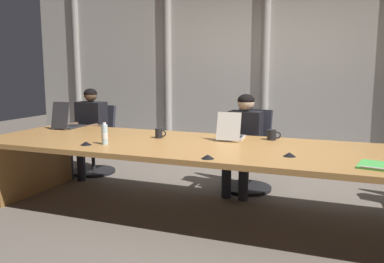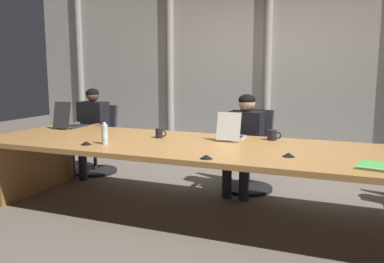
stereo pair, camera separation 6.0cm
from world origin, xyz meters
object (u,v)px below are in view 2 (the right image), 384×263
at_px(person_left_mid, 244,137).
at_px(laptop_left_mid, 231,134).
at_px(office_chair_left_end, 97,147).
at_px(conference_mic_right_side, 86,143).
at_px(conference_mic_left_side, 206,157).
at_px(water_bottle_secondary, 105,134).
at_px(spiral_notepad, 373,166).
at_px(person_left_end, 90,126).
at_px(coffee_mug_far, 272,135).
at_px(coffee_mug_near, 159,133).
at_px(office_chair_left_mid, 250,160).
at_px(conference_mic_middle, 288,155).
at_px(laptop_left_end, 69,123).

bearing_deg(person_left_mid, laptop_left_mid, 2.32).
xyz_separation_m(office_chair_left_end, conference_mic_right_side, (0.94, -1.49, 0.38)).
bearing_deg(conference_mic_left_side, laptop_left_mid, 94.15).
distance_m(water_bottle_secondary, conference_mic_left_side, 1.18).
xyz_separation_m(laptop_left_mid, office_chair_left_end, (-2.17, 0.67, -0.42)).
height_order(laptop_left_mid, spiral_notepad, laptop_left_mid).
xyz_separation_m(conference_mic_left_side, spiral_notepad, (1.27, 0.21, -0.01)).
height_order(person_left_end, coffee_mug_far, person_left_end).
bearing_deg(spiral_notepad, conference_mic_right_side, -168.08).
relative_size(office_chair_left_end, spiral_notepad, 2.78).
relative_size(conference_mic_right_side, spiral_notepad, 0.32).
distance_m(person_left_end, spiral_notepad, 3.74).
height_order(laptop_left_mid, conference_mic_left_side, laptop_left_mid).
distance_m(laptop_left_mid, conference_mic_right_side, 1.49).
xyz_separation_m(office_chair_left_end, coffee_mug_near, (1.43, -0.87, 0.41)).
xyz_separation_m(laptop_left_mid, conference_mic_left_side, (0.07, -0.97, -0.04)).
bearing_deg(office_chair_left_end, office_chair_left_mid, 94.68).
relative_size(office_chair_left_mid, conference_mic_left_side, 8.77).
distance_m(conference_mic_right_side, spiral_notepad, 2.58).
relative_size(office_chair_left_end, water_bottle_secondary, 4.37).
relative_size(person_left_end, conference_mic_middle, 10.84).
height_order(water_bottle_secondary, coffee_mug_far, water_bottle_secondary).
bearing_deg(person_left_end, person_left_mid, 92.20).
distance_m(laptop_left_mid, spiral_notepad, 1.54).
bearing_deg(conference_mic_right_side, conference_mic_left_side, -6.28).
bearing_deg(laptop_left_mid, coffee_mug_far, -78.27).
bearing_deg(office_chair_left_mid, office_chair_left_end, -81.16).
bearing_deg(office_chair_left_end, spiral_notepad, 72.52).
xyz_separation_m(office_chair_left_end, conference_mic_middle, (2.86, -1.30, 0.38)).
bearing_deg(person_left_end, coffee_mug_far, 83.58).
distance_m(laptop_left_mid, office_chair_left_mid, 0.79).
distance_m(office_chair_left_end, conference_mic_middle, 3.17).
relative_size(office_chair_left_mid, coffee_mug_far, 6.65).
distance_m(person_left_end, coffee_mug_near, 1.60).
distance_m(office_chair_left_end, coffee_mug_far, 2.67).
bearing_deg(person_left_end, office_chair_left_end, -177.47).
xyz_separation_m(person_left_end, coffee_mug_near, (1.43, -0.71, 0.10)).
height_order(conference_mic_left_side, conference_mic_middle, same).
bearing_deg(water_bottle_secondary, person_left_end, 131.37).
xyz_separation_m(person_left_mid, coffee_mug_far, (0.40, -0.39, 0.11)).
distance_m(person_left_mid, conference_mic_right_side, 1.82).
height_order(person_left_mid, conference_mic_right_side, person_left_mid).
bearing_deg(spiral_notepad, coffee_mug_near, 175.52).
xyz_separation_m(person_left_end, coffee_mug_far, (2.58, -0.39, 0.10)).
bearing_deg(spiral_notepad, office_chair_left_mid, 142.84).
bearing_deg(laptop_left_end, coffee_mug_far, -90.98).
xyz_separation_m(coffee_mug_near, coffee_mug_far, (1.15, 0.32, 0.00)).
xyz_separation_m(office_chair_left_mid, spiral_notepad, (1.30, -1.43, 0.36)).
distance_m(coffee_mug_far, conference_mic_left_side, 1.14).
relative_size(coffee_mug_far, conference_mic_middle, 1.32).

